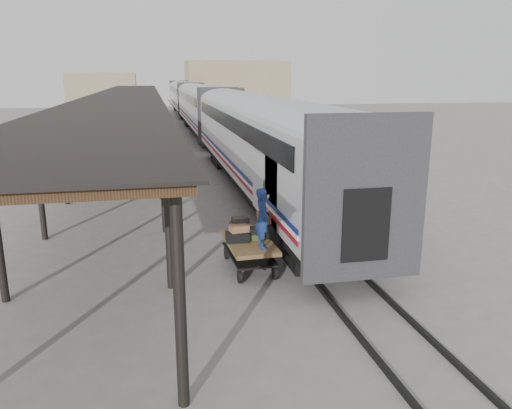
{
  "coord_description": "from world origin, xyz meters",
  "views": [
    {
      "loc": [
        -1.66,
        -14.53,
        5.49
      ],
      "look_at": [
        1.33,
        -0.24,
        1.7
      ],
      "focal_mm": 35.0,
      "sensor_mm": 36.0,
      "label": 1
    }
  ],
  "objects": [
    {
      "name": "ground",
      "position": [
        0.0,
        0.0,
        0.0
      ],
      "size": [
        160.0,
        160.0,
        0.0
      ],
      "primitive_type": "plane",
      "color": "slate",
      "rests_on": "ground"
    },
    {
      "name": "baggage_cart",
      "position": [
        0.94,
        -1.1,
        0.65
      ],
      "size": [
        1.36,
        2.46,
        0.86
      ],
      "rotation": [
        0.0,
        0.0,
        0.05
      ],
      "color": "brown",
      "rests_on": "ground"
    },
    {
      "name": "building_left",
      "position": [
        -10.0,
        82.0,
        3.0
      ],
      "size": [
        12.0,
        8.0,
        6.0
      ],
      "primitive_type": "cube",
      "color": "tan",
      "rests_on": "ground"
    },
    {
      "name": "suitcase_stack",
      "position": [
        0.8,
        -0.82,
        1.07
      ],
      "size": [
        1.17,
        1.12,
        0.59
      ],
      "rotation": [
        0.0,
        0.0,
        0.05
      ],
      "color": "#313234",
      "rests_on": "baggage_cart"
    },
    {
      "name": "luggage_tug",
      "position": [
        -1.02,
        18.58,
        0.64
      ],
      "size": [
        1.26,
        1.74,
        1.4
      ],
      "rotation": [
        0.0,
        0.0,
        0.2
      ],
      "color": "#9C1D0E",
      "rests_on": "ground"
    },
    {
      "name": "rails",
      "position": [
        3.2,
        34.0,
        0.06
      ],
      "size": [
        1.54,
        150.0,
        0.12
      ],
      "color": "black",
      "rests_on": "ground"
    },
    {
      "name": "canopy",
      "position": [
        -3.4,
        24.0,
        4.0
      ],
      "size": [
        4.9,
        64.3,
        4.15
      ],
      "color": "#422B19",
      "rests_on": "ground"
    },
    {
      "name": "train",
      "position": [
        3.19,
        33.79,
        2.69
      ],
      "size": [
        3.45,
        76.01,
        4.01
      ],
      "color": "silver",
      "rests_on": "ground"
    },
    {
      "name": "building_far",
      "position": [
        14.0,
        78.0,
        4.0
      ],
      "size": [
        18.0,
        10.0,
        8.0
      ],
      "primitive_type": "cube",
      "color": "tan",
      "rests_on": "ground"
    },
    {
      "name": "pedestrian",
      "position": [
        -3.65,
        11.03,
        0.93
      ],
      "size": [
        1.12,
        0.54,
        1.86
      ],
      "primitive_type": "imported",
      "rotation": [
        0.0,
        0.0,
        3.22
      ],
      "color": "black",
      "rests_on": "ground"
    },
    {
      "name": "porter",
      "position": [
        1.19,
        -1.75,
        1.71
      ],
      "size": [
        0.44,
        0.64,
        1.69
      ],
      "primitive_type": "imported",
      "rotation": [
        0.0,
        0.0,
        1.63
      ],
      "color": "navy",
      "rests_on": "baggage_cart"
    }
  ]
}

